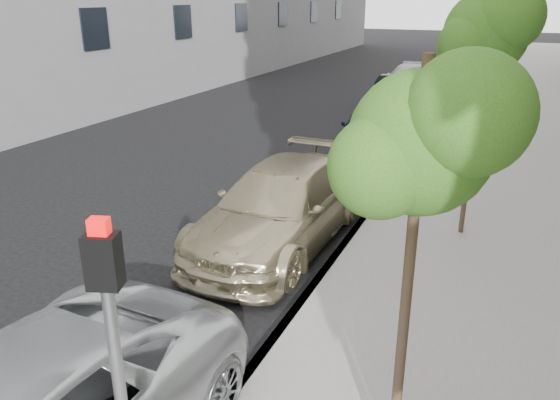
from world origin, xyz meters
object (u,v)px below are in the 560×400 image
Objects in this scene: tree_mid at (487,33)px; sedan_black at (396,96)px; suv at (281,206)px; tree_far at (505,3)px; signal_pole at (116,357)px; tree_near at (424,143)px; sedan_blue at (370,129)px; sedan_rear at (408,79)px.

sedan_black is at bearing 108.35° from tree_mid.
tree_far is at bearing 69.68° from suv.
signal_pole is (-1.93, -8.15, -1.96)m from tree_mid.
tree_near reaches higher than suv.
tree_far is 14.97m from signal_pole.
signal_pole is at bearing -103.31° from tree_mid.
tree_near is 0.82× the size of tree_far.
tree_mid reaches higher than sedan_blue.
tree_mid reaches higher than sedan_rear.
sedan_rear is at bearing 104.54° from tree_mid.
tree_far is 1.66× the size of signal_pole.
tree_far is 12.41m from sedan_rear.
tree_near is 1.36× the size of signal_pole.
tree_mid is (0.00, 6.50, 0.47)m from tree_near.
tree_mid is 18.31m from sedan_rear.
tree_mid is 0.94× the size of tree_far.
signal_pole is at bearing -75.95° from suv.
tree_far is at bearing -64.77° from sedan_rear.
tree_far reaches higher than suv.
sedan_black reaches higher than sedan_blue.
tree_near is 13.03m from tree_far.
signal_pole reaches higher than sedan_black.
sedan_rear is at bearing 96.40° from sedan_black.
tree_near is 19.03m from sedan_black.
signal_pole is (-1.93, -14.65, -2.41)m from tree_far.
tree_far is (-0.00, 13.00, 0.91)m from tree_near.
tree_far is at bearing 90.00° from tree_near.
tree_far reaches higher than tree_mid.
tree_mid is 1.15× the size of sedan_blue.
tree_near is at bearing -79.34° from sedan_blue.
sedan_rear is (-4.52, 23.92, -2.89)m from tree_near.
sedan_rear is at bearing 112.48° from tree_far.
tree_mid is at bearing -90.00° from tree_far.
tree_near is at bearing 22.62° from signal_pole.
tree_near is 0.89× the size of sedan_rear.
tree_mid reaches higher than sedan_black.
sedan_black is at bearing 77.87° from signal_pole.
tree_mid is at bearing 28.21° from suv.
tree_near is 0.91× the size of sedan_black.
sedan_blue is at bearing 105.66° from tree_near.
tree_far reaches higher than signal_pole.
sedan_black is at bearing -81.33° from sedan_rear.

